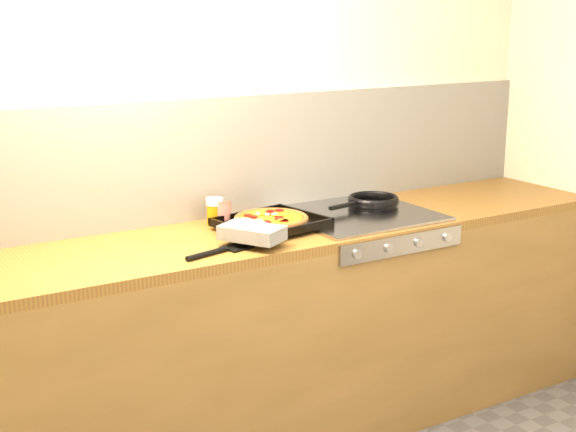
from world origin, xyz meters
TOP-DOWN VIEW (x-y plane):
  - room_shell at (0.00, 1.39)m, footprint 3.20×3.20m
  - counter_run at (0.00, 1.10)m, footprint 3.20×0.62m
  - stovetop at (0.45, 1.10)m, footprint 0.60×0.56m
  - pizza_on_tray at (-0.02, 1.06)m, footprint 0.51×0.49m
  - frying_pan at (0.58, 1.16)m, footprint 0.38×0.25m
  - tomato_can at (-0.10, 1.26)m, footprint 0.09×0.09m
  - juice_glass at (-0.13, 1.28)m, footprint 0.08×0.08m
  - wooden_spoon at (0.14, 1.27)m, footprint 0.30×0.10m
  - black_spatula at (-0.28, 0.92)m, footprint 0.29×0.12m

SIDE VIEW (x-z plane):
  - counter_run at x=0.00m, z-range 0.00..0.90m
  - stovetop at x=0.45m, z-range 0.90..0.92m
  - black_spatula at x=-0.28m, z-range 0.90..0.92m
  - wooden_spoon at x=0.14m, z-range 0.90..0.92m
  - frying_pan at x=0.58m, z-range 0.92..0.95m
  - pizza_on_tray at x=-0.02m, z-range 0.91..0.97m
  - tomato_can at x=-0.10m, z-range 0.90..1.00m
  - juice_glass at x=-0.13m, z-range 0.90..1.01m
  - room_shell at x=0.00m, z-range -0.45..2.75m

